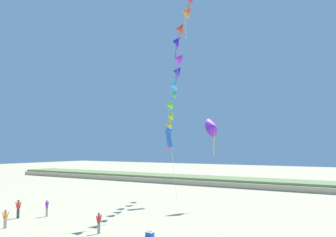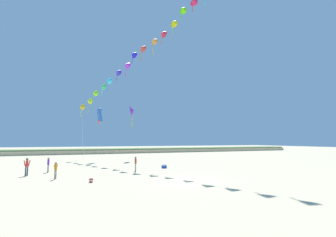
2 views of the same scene
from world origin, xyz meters
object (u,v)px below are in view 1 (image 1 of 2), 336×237
object	(u,v)px
person_far_left	(99,222)
large_kite_low_lead	(169,138)
person_near_left	(18,208)
person_mid_center	(47,207)
person_near_right	(5,218)
large_kite_mid_trail	(214,127)
beach_cooler	(150,234)

from	to	relation	value
person_far_left	large_kite_low_lead	xyz separation A→B (m)	(-2.83, 14.68, 6.85)
person_near_left	person_mid_center	xyz separation A→B (m)	(1.65, 1.96, -0.07)
large_kite_low_lead	person_near_right	bearing A→B (deg)	-106.32
person_mid_center	large_kite_low_lead	bearing A→B (deg)	63.17
person_near_right	large_kite_mid_trail	bearing A→B (deg)	58.48
person_near_left	large_kite_mid_trail	xyz separation A→B (m)	(13.55, 14.44, 7.90)
person_near_left	large_kite_low_lead	world-z (taller)	large_kite_low_lead
person_near_left	person_far_left	xyz separation A→B (m)	(10.69, -0.45, -0.06)
beach_cooler	large_kite_mid_trail	bearing A→B (deg)	94.51
person_near_left	large_kite_low_lead	size ratio (longest dim) A/B	0.62
person_mid_center	large_kite_mid_trail	world-z (taller)	large_kite_mid_trail
person_mid_center	person_near_left	bearing A→B (deg)	-130.19
person_far_left	beach_cooler	distance (m)	4.19
person_near_right	person_mid_center	size ratio (longest dim) A/B	0.94
person_near_left	large_kite_low_lead	xyz separation A→B (m)	(7.86, 14.24, 6.79)
large_kite_low_lead	beach_cooler	bearing A→B (deg)	-63.28
large_kite_mid_trail	large_kite_low_lead	bearing A→B (deg)	-177.94
beach_cooler	person_near_right	bearing A→B (deg)	-161.67
person_near_right	person_far_left	size ratio (longest dim) A/B	0.92
person_mid_center	person_far_left	size ratio (longest dim) A/B	0.99
person_near_right	person_mid_center	bearing A→B (deg)	102.50
person_mid_center	large_kite_low_lead	xyz separation A→B (m)	(6.21, 12.28, 6.86)
person_near_left	large_kite_low_lead	distance (m)	17.62
person_far_left	large_kite_mid_trail	distance (m)	17.12
person_near_right	person_far_left	distance (m)	8.35
person_near_left	person_mid_center	size ratio (longest dim) A/B	1.08
person_far_left	large_kite_mid_trail	xyz separation A→B (m)	(2.86, 14.89, 7.96)
person_near_right	person_near_left	bearing A→B (deg)	131.64
person_mid_center	large_kite_mid_trail	size ratio (longest dim) A/B	0.39
person_near_left	beach_cooler	size ratio (longest dim) A/B	2.99
person_mid_center	large_kite_low_lead	distance (m)	15.37
person_far_left	large_kite_mid_trail	bearing A→B (deg)	79.13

